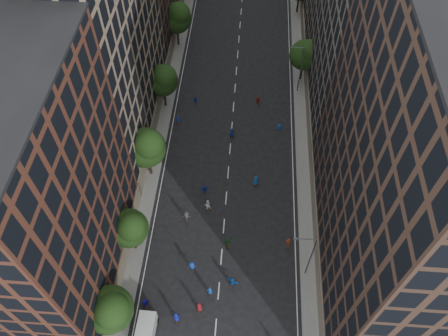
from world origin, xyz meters
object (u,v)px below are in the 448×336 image
cargo_van (146,332)px  skater_1 (210,291)px  streetlamp_far (300,67)px  skater_0 (176,317)px  streetlamp_near (309,255)px

cargo_van → skater_1: (6.78, 5.39, -0.30)m
cargo_van → skater_1: bearing=40.1°
streetlamp_far → skater_0: size_ratio=5.28×
skater_1 → streetlamp_far: bearing=-110.9°
streetlamp_far → cargo_van: size_ratio=2.03×
cargo_van → skater_1: size_ratio=2.38×
streetlamp_near → skater_1: size_ratio=4.84×
cargo_van → streetlamp_near: bearing=27.7°
skater_0 → skater_1: 4.90m
streetlamp_near → streetlamp_far: bearing=90.0°
streetlamp_far → skater_1: 38.47m
streetlamp_near → skater_1: bearing=-162.9°
streetlamp_far → skater_1: bearing=-107.3°
streetlamp_near → cargo_van: 20.61m
skater_0 → streetlamp_near: bearing=-162.2°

